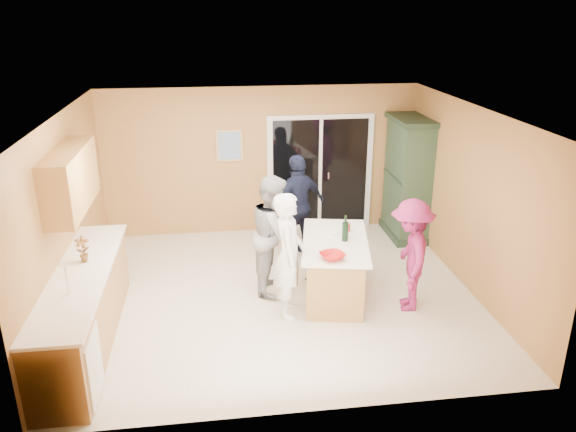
{
  "coord_description": "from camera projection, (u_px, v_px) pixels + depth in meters",
  "views": [
    {
      "loc": [
        -0.82,
        -7.07,
        3.87
      ],
      "look_at": [
        0.15,
        0.1,
        1.15
      ],
      "focal_mm": 35.0,
      "sensor_mm": 36.0,
      "label": 1
    }
  ],
  "objects": [
    {
      "name": "left_cabinet_run",
      "position": [
        82.0,
        315.0,
        6.57
      ],
      "size": [
        0.65,
        3.05,
        1.24
      ],
      "color": "#AD7743",
      "rests_on": "floor"
    },
    {
      "name": "kitchen_island",
      "position": [
        334.0,
        270.0,
        7.84
      ],
      "size": [
        1.17,
        1.76,
        0.85
      ],
      "rotation": [
        0.0,
        0.0,
        -0.19
      ],
      "color": "#AD7743",
      "rests_on": "floor"
    },
    {
      "name": "wall_right",
      "position": [
        471.0,
        200.0,
        7.91
      ],
      "size": [
        0.1,
        5.0,
        2.6
      ],
      "primitive_type": "cube",
      "color": "tan",
      "rests_on": "ground"
    },
    {
      "name": "wall_front",
      "position": [
        309.0,
        299.0,
        5.24
      ],
      "size": [
        5.5,
        0.1,
        2.6
      ],
      "primitive_type": "cube",
      "color": "tan",
      "rests_on": "ground"
    },
    {
      "name": "woman_navy",
      "position": [
        298.0,
        206.0,
        9.03
      ],
      "size": [
        1.07,
        0.83,
        1.69
      ],
      "primitive_type": "imported",
      "rotation": [
        0.0,
        0.0,
        3.63
      ],
      "color": "#161D32",
      "rests_on": "floor"
    },
    {
      "name": "upper_cabinets",
      "position": [
        71.0,
        180.0,
        6.85
      ],
      "size": [
        0.35,
        1.6,
        0.75
      ],
      "primitive_type": "cube",
      "color": "#AD7743",
      "rests_on": "wall_left"
    },
    {
      "name": "wine_bottle",
      "position": [
        345.0,
        231.0,
        7.62
      ],
      "size": [
        0.08,
        0.08,
        0.37
      ],
      "rotation": [
        0.0,
        0.0,
        -0.02
      ],
      "color": "black",
      "rests_on": "kitchen_island"
    },
    {
      "name": "tumbler_far",
      "position": [
        346.0,
        233.0,
        7.76
      ],
      "size": [
        0.08,
        0.08,
        0.11
      ],
      "primitive_type": "cylinder",
      "rotation": [
        0.0,
        0.0,
        0.0
      ],
      "color": "red",
      "rests_on": "kitchen_island"
    },
    {
      "name": "tulip_vase",
      "position": [
        83.0,
        249.0,
        6.78
      ],
      "size": [
        0.19,
        0.14,
        0.33
      ],
      "primitive_type": "imported",
      "rotation": [
        0.0,
        0.0,
        0.12
      ],
      "color": "#A01013",
      "rests_on": "left_cabinet_run"
    },
    {
      "name": "tumbler_near",
      "position": [
        348.0,
        227.0,
        7.98
      ],
      "size": [
        0.1,
        0.1,
        0.11
      ],
      "primitive_type": "cylinder",
      "rotation": [
        0.0,
        0.0,
        0.38
      ],
      "color": "red",
      "rests_on": "kitchen_island"
    },
    {
      "name": "floor",
      "position": [
        279.0,
        294.0,
        8.02
      ],
      "size": [
        5.5,
        5.5,
        0.0
      ],
      "primitive_type": "plane",
      "color": "white",
      "rests_on": "ground"
    },
    {
      "name": "ceiling",
      "position": [
        277.0,
        112.0,
        7.1
      ],
      "size": [
        5.5,
        5.0,
        0.1
      ],
      "primitive_type": "cube",
      "color": "silver",
      "rests_on": "wall_back"
    },
    {
      "name": "sliding_door",
      "position": [
        320.0,
        173.0,
        10.07
      ],
      "size": [
        1.9,
        0.07,
        2.1
      ],
      "color": "silver",
      "rests_on": "floor"
    },
    {
      "name": "woman_grey",
      "position": [
        275.0,
        234.0,
        7.89
      ],
      "size": [
        0.81,
        0.95,
        1.7
      ],
      "primitive_type": "imported",
      "rotation": [
        0.0,
        0.0,
        1.35
      ],
      "color": "#99999C",
      "rests_on": "floor"
    },
    {
      "name": "wall_back",
      "position": [
        261.0,
        161.0,
        9.88
      ],
      "size": [
        5.5,
        0.1,
        2.6
      ],
      "primitive_type": "cube",
      "color": "tan",
      "rests_on": "ground"
    },
    {
      "name": "framed_picture",
      "position": [
        229.0,
        146.0,
        9.68
      ],
      "size": [
        0.46,
        0.04,
        0.56
      ],
      "color": "tan",
      "rests_on": "wall_back"
    },
    {
      "name": "woman_magenta",
      "position": [
        410.0,
        255.0,
        7.42
      ],
      "size": [
        0.78,
        1.1,
        1.54
      ],
      "primitive_type": "imported",
      "rotation": [
        0.0,
        0.0,
        -1.8
      ],
      "color": "#992159",
      "rests_on": "floor"
    },
    {
      "name": "green_hutch",
      "position": [
        408.0,
        180.0,
        9.73
      ],
      "size": [
        0.61,
        1.16,
        2.12
      ],
      "color": "#203424",
      "rests_on": "floor"
    },
    {
      "name": "wall_left",
      "position": [
        66.0,
        218.0,
        7.22
      ],
      "size": [
        0.1,
        5.0,
        2.6
      ],
      "primitive_type": "cube",
      "color": "tan",
      "rests_on": "ground"
    },
    {
      "name": "serving_bowl",
      "position": [
        332.0,
        256.0,
        7.1
      ],
      "size": [
        0.39,
        0.39,
        0.08
      ],
      "primitive_type": "imported",
      "rotation": [
        0.0,
        0.0,
        0.32
      ],
      "color": "red",
      "rests_on": "kitchen_island"
    },
    {
      "name": "woman_white",
      "position": [
        289.0,
        255.0,
        7.23
      ],
      "size": [
        0.49,
        0.67,
        1.69
      ],
      "primitive_type": "imported",
      "rotation": [
        0.0,
        0.0,
        1.43
      ],
      "color": "white",
      "rests_on": "floor"
    },
    {
      "name": "white_plate",
      "position": [
        329.0,
        232.0,
        7.93
      ],
      "size": [
        0.28,
        0.28,
        0.02
      ],
      "primitive_type": "cylinder",
      "rotation": [
        0.0,
        0.0,
        -0.15
      ],
      "color": "white",
      "rests_on": "kitchen_island"
    }
  ]
}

